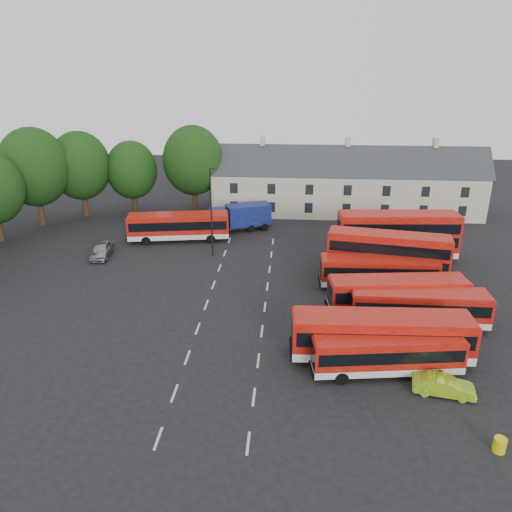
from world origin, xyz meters
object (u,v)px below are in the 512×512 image
(bus_dd_south, at_px, (388,253))
(lamppost, at_px, (211,210))
(silver_car, at_px, (102,250))
(grit_bin, at_px, (500,445))
(box_truck, at_px, (241,216))
(lime_car, at_px, (444,386))
(bus_row_a, at_px, (387,352))

(bus_dd_south, xyz_separation_m, lamppost, (-17.21, 4.56, 2.44))
(silver_car, distance_m, grit_bin, 40.35)
(box_truck, bearing_deg, lime_car, -85.36)
(lime_car, relative_size, grit_bin, 4.47)
(silver_car, bearing_deg, bus_row_a, -41.86)
(bus_dd_south, height_order, silver_car, bus_dd_south)
(lamppost, bearing_deg, grit_bin, -53.80)
(bus_dd_south, bearing_deg, lamppost, 175.07)
(bus_dd_south, bearing_deg, box_truck, 149.05)
(box_truck, distance_m, lime_car, 34.34)
(bus_row_a, bearing_deg, silver_car, 136.49)
(box_truck, bearing_deg, silver_car, -167.84)
(bus_row_a, distance_m, bus_dd_south, 15.66)
(box_truck, xyz_separation_m, lime_car, (15.79, -30.47, -1.17))
(lime_car, distance_m, lamppost, 28.68)
(bus_row_a, distance_m, grit_bin, 8.43)
(bus_dd_south, bearing_deg, lime_car, -77.80)
(bus_dd_south, relative_size, lamppost, 1.20)
(bus_row_a, height_order, grit_bin, bus_row_a)
(box_truck, xyz_separation_m, grit_bin, (17.44, -35.22, -1.37))
(lamppost, bearing_deg, lime_car, -50.82)
(silver_car, relative_size, grit_bin, 5.32)
(lamppost, bearing_deg, silver_car, -174.72)
(bus_row_a, bearing_deg, bus_dd_south, 72.86)
(bus_row_a, height_order, bus_dd_south, bus_dd_south)
(bus_row_a, bearing_deg, grit_bin, -61.68)
(bus_row_a, distance_m, box_truck, 31.12)
(silver_car, bearing_deg, lime_car, -41.39)
(lime_car, bearing_deg, bus_dd_south, 12.36)
(box_truck, distance_m, silver_car, 16.75)
(lime_car, height_order, grit_bin, lime_car)
(bus_dd_south, bearing_deg, bus_row_a, -89.51)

